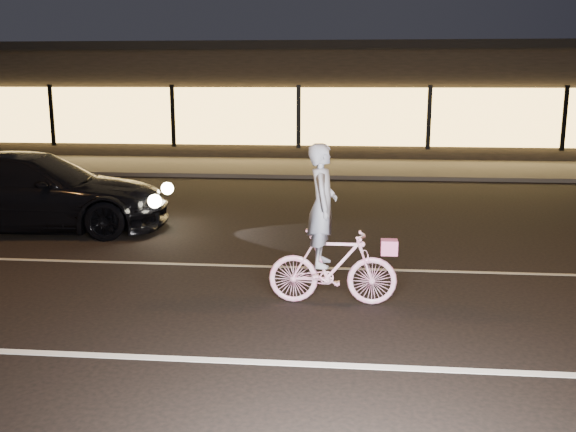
# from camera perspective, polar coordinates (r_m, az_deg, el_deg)

# --- Properties ---
(ground) EXTENTS (90.00, 90.00, 0.00)m
(ground) POSITION_cam_1_polar(r_m,az_deg,el_deg) (8.52, -7.09, -8.27)
(ground) COLOR black
(ground) RESTS_ON ground
(lane_stripe_near) EXTENTS (60.00, 0.12, 0.01)m
(lane_stripe_near) POSITION_cam_1_polar(r_m,az_deg,el_deg) (7.18, -9.73, -12.39)
(lane_stripe_near) COLOR silver
(lane_stripe_near) RESTS_ON ground
(lane_stripe_far) EXTENTS (60.00, 0.10, 0.01)m
(lane_stripe_far) POSITION_cam_1_polar(r_m,az_deg,el_deg) (10.38, -4.72, -4.41)
(lane_stripe_far) COLOR gray
(lane_stripe_far) RESTS_ON ground
(sidewalk) EXTENTS (30.00, 4.00, 0.12)m
(sidewalk) POSITION_cam_1_polar(r_m,az_deg,el_deg) (21.06, 0.54, 4.33)
(sidewalk) COLOR #383533
(sidewalk) RESTS_ON ground
(storefront) EXTENTS (25.40, 8.42, 4.20)m
(storefront) POSITION_cam_1_polar(r_m,az_deg,el_deg) (26.82, 1.66, 10.52)
(storefront) COLOR black
(storefront) RESTS_ON ground
(cyclist) EXTENTS (1.71, 0.59, 2.15)m
(cyclist) POSITION_cam_1_polar(r_m,az_deg,el_deg) (8.47, 3.75, -2.90)
(cyclist) COLOR #F850A2
(cyclist) RESTS_ON ground
(sedan) EXTENTS (5.47, 2.71, 1.53)m
(sedan) POSITION_cam_1_polar(r_m,az_deg,el_deg) (13.58, -21.76, 2.02)
(sedan) COLOR black
(sedan) RESTS_ON ground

